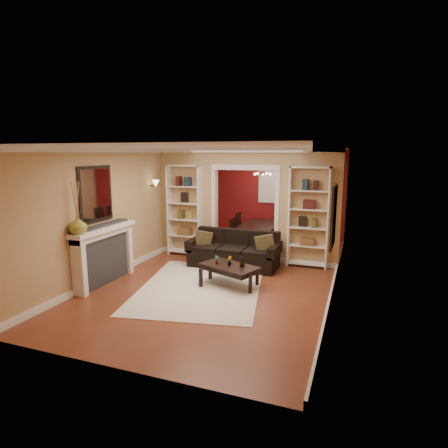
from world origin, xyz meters
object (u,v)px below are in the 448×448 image
at_px(bookshelf_left, 185,211).
at_px(dining_table, 261,235).
at_px(coffee_table, 229,276).
at_px(sofa, 234,249).
at_px(fireplace, 105,255).
at_px(bookshelf_right, 309,218).

xyz_separation_m(bookshelf_left, dining_table, (1.60, 1.61, -0.84)).
relative_size(coffee_table, bookshelf_left, 0.49).
height_order(sofa, fireplace, fireplace).
xyz_separation_m(fireplace, dining_table, (2.14, 4.14, -0.27)).
bearing_deg(sofa, fireplace, -136.44).
bearing_deg(bookshelf_right, bookshelf_left, 180.00).
bearing_deg(bookshelf_right, dining_table, 133.00).
bearing_deg(bookshelf_right, coffee_table, -124.26).
xyz_separation_m(sofa, dining_table, (0.09, 2.19, -0.10)).
xyz_separation_m(bookshelf_right, dining_table, (-1.50, 1.61, -0.84)).
relative_size(fireplace, dining_table, 0.97).
xyz_separation_m(sofa, bookshelf_left, (-1.51, 0.58, 0.74)).
xyz_separation_m(sofa, bookshelf_right, (1.59, 0.58, 0.74)).
distance_m(bookshelf_right, fireplace, 4.47).
relative_size(sofa, bookshelf_left, 0.91).
relative_size(sofa, fireplace, 1.23).
relative_size(sofa, coffee_table, 1.86).
relative_size(sofa, dining_table, 1.20).
bearing_deg(fireplace, sofa, 43.56).
distance_m(sofa, fireplace, 2.83).
distance_m(sofa, coffee_table, 1.32).
xyz_separation_m(coffee_table, fireplace, (-2.38, -0.69, 0.37)).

